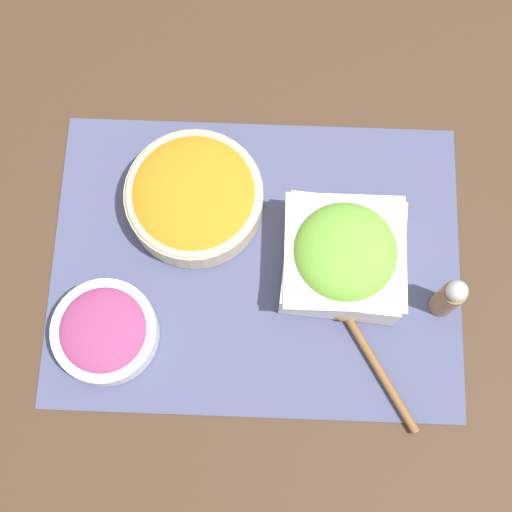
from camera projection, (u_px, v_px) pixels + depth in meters
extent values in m
plane|color=#422D1E|center=(256.00, 263.00, 1.02)|extent=(3.00, 3.00, 0.00)
cube|color=#474C70|center=(256.00, 262.00, 1.02)|extent=(0.58, 0.43, 0.00)
cylinder|color=beige|center=(195.00, 199.00, 1.02)|extent=(0.20, 0.20, 0.05)
torus|color=beige|center=(193.00, 193.00, 1.00)|extent=(0.19, 0.19, 0.01)
ellipsoid|color=orange|center=(193.00, 193.00, 1.00)|extent=(0.18, 0.18, 0.03)
cube|color=white|center=(342.00, 258.00, 0.99)|extent=(0.17, 0.17, 0.06)
cube|color=white|center=(345.00, 251.00, 0.95)|extent=(0.16, 0.16, 0.00)
ellipsoid|color=#6BAD38|center=(345.00, 252.00, 0.95)|extent=(0.14, 0.14, 0.07)
cylinder|color=silver|center=(106.00, 332.00, 0.97)|extent=(0.14, 0.14, 0.04)
torus|color=silver|center=(103.00, 330.00, 0.95)|extent=(0.14, 0.14, 0.01)
ellipsoid|color=#93386B|center=(103.00, 330.00, 0.95)|extent=(0.12, 0.12, 0.03)
cylinder|color=brown|center=(379.00, 371.00, 0.97)|extent=(0.11, 0.17, 0.01)
ellipsoid|color=brown|center=(340.00, 303.00, 0.99)|extent=(0.06, 0.07, 0.02)
cylinder|color=olive|center=(447.00, 299.00, 0.96)|extent=(0.03, 0.03, 0.08)
sphere|color=#B2B2B7|center=(457.00, 291.00, 0.92)|extent=(0.03, 0.03, 0.03)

